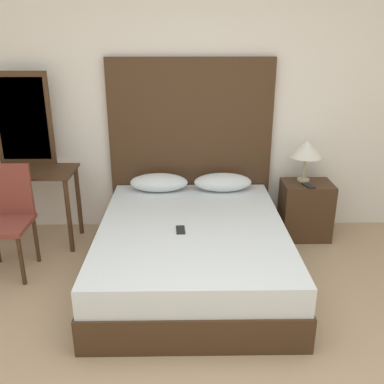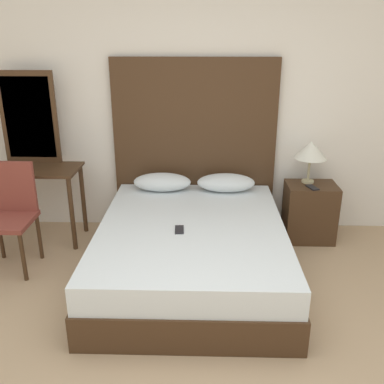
% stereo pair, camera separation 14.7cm
% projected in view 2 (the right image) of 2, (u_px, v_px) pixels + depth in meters
% --- Properties ---
extents(wall_back, '(10.00, 0.06, 2.70)m').
position_uv_depth(wall_back, '(203.00, 99.00, 4.25)').
color(wall_back, white).
rests_on(wall_back, ground_plane).
extents(bed, '(1.56, 1.97, 0.49)m').
position_uv_depth(bed, '(192.00, 251.00, 3.63)').
color(bed, '#422B19').
rests_on(bed, ground_plane).
extents(headboard, '(1.64, 0.05, 1.76)m').
position_uv_depth(headboard, '(195.00, 147.00, 4.35)').
color(headboard, '#422B19').
rests_on(headboard, ground_plane).
extents(pillow_left, '(0.57, 0.28, 0.18)m').
position_uv_depth(pillow_left, '(162.00, 182.00, 4.26)').
color(pillow_left, silver).
rests_on(pillow_left, bed).
extents(pillow_right, '(0.57, 0.28, 0.18)m').
position_uv_depth(pillow_right, '(226.00, 183.00, 4.24)').
color(pillow_right, silver).
rests_on(pillow_right, bed).
extents(phone_on_bed, '(0.08, 0.15, 0.01)m').
position_uv_depth(phone_on_bed, '(179.00, 230.00, 3.44)').
color(phone_on_bed, '#232328').
rests_on(phone_on_bed, bed).
extents(nightstand, '(0.49, 0.36, 0.58)m').
position_uv_depth(nightstand, '(309.00, 212.00, 4.27)').
color(nightstand, '#422B19').
rests_on(nightstand, ground_plane).
extents(table_lamp, '(0.31, 0.31, 0.42)m').
position_uv_depth(table_lamp, '(311.00, 151.00, 4.12)').
color(table_lamp, tan).
rests_on(table_lamp, nightstand).
extents(phone_on_nightstand, '(0.11, 0.16, 0.01)m').
position_uv_depth(phone_on_nightstand, '(312.00, 187.00, 4.08)').
color(phone_on_nightstand, black).
rests_on(phone_on_nightstand, nightstand).
extents(vanity_desk, '(0.99, 0.47, 0.76)m').
position_uv_depth(vanity_desk, '(29.00, 181.00, 4.14)').
color(vanity_desk, '#422B19').
rests_on(vanity_desk, ground_plane).
extents(vanity_mirror, '(0.55, 0.03, 0.89)m').
position_uv_depth(vanity_mirror, '(29.00, 118.00, 4.13)').
color(vanity_mirror, '#422B19').
rests_on(vanity_mirror, vanity_desk).
extents(chair, '(0.42, 0.44, 0.93)m').
position_uv_depth(chair, '(10.00, 210.00, 3.72)').
color(chair, brown).
rests_on(chair, ground_plane).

